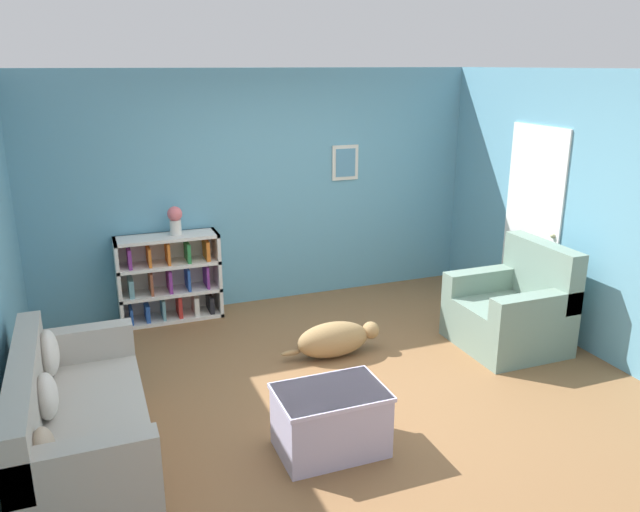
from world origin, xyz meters
name	(u,v)px	position (x,y,z in m)	size (l,w,h in m)	color
ground_plane	(337,386)	(0.00, 0.00, 0.00)	(14.00, 14.00, 0.00)	brown
wall_back	(261,189)	(0.00, 2.25, 1.30)	(5.60, 0.13, 2.60)	#609EB7
wall_right	(588,214)	(2.55, 0.02, 1.29)	(0.16, 5.00, 2.60)	#609EB7
couch	(76,428)	(-2.06, -0.43, 0.32)	(0.81, 1.79, 0.85)	#ADA89E
bookshelf	(170,279)	(-1.09, 2.03, 0.45)	(1.07, 0.34, 0.93)	silver
recliner_chair	(513,311)	(1.91, 0.16, 0.35)	(0.90, 0.95, 1.01)	gray
coffee_table	(331,419)	(-0.39, -0.83, 0.25)	(0.76, 0.52, 0.47)	#BCB2D1
dog	(335,339)	(0.20, 0.54, 0.17)	(0.98, 0.30, 0.34)	#9E7A4C
vase	(175,219)	(-0.99, 2.01, 1.10)	(0.15, 0.15, 0.30)	silver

